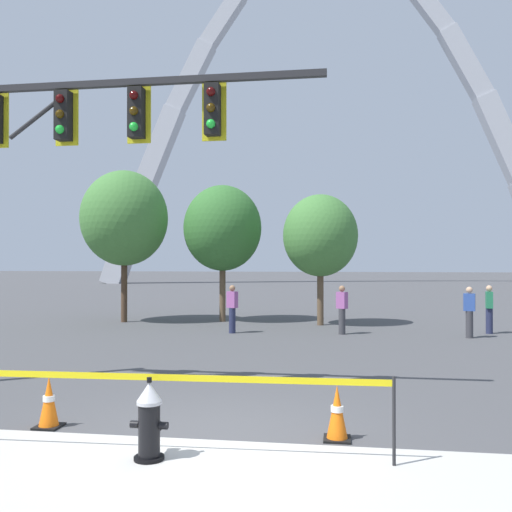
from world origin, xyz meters
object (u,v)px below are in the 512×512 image
object	(u,v)px
traffic_signal_gantry	(42,152)
traffic_cone_by_hydrant	(337,413)
pedestrian_walking_left	(489,309)
pedestrian_walking_right	(232,308)
pedestrian_standing_center	(342,309)
pedestrian_near_trees	(469,312)
traffic_cone_mid_sidewalk	(49,402)
monument_arch	(323,127)
fire_hydrant	(149,421)

from	to	relation	value
traffic_signal_gantry	traffic_cone_by_hydrant	bearing A→B (deg)	-20.76
pedestrian_walking_left	pedestrian_walking_right	bearing A→B (deg)	-172.53
pedestrian_standing_center	traffic_cone_by_hydrant	bearing A→B (deg)	-90.54
pedestrian_standing_center	pedestrian_near_trees	distance (m)	3.92
traffic_cone_mid_sidewalk	monument_arch	size ratio (longest dim) A/B	0.02
traffic_cone_by_hydrant	fire_hydrant	bearing A→B (deg)	-153.65
fire_hydrant	traffic_signal_gantry	bearing A→B (deg)	135.29
pedestrian_walking_right	pedestrian_near_trees	size ratio (longest dim) A/B	1.00
fire_hydrant	pedestrian_walking_left	distance (m)	14.73
traffic_cone_by_hydrant	traffic_cone_mid_sidewalk	xyz separation A→B (m)	(-4.09, -0.05, 0.00)
traffic_signal_gantry	pedestrian_standing_center	distance (m)	11.04
pedestrian_standing_center	pedestrian_walking_right	distance (m)	3.61
traffic_signal_gantry	pedestrian_walking_right	distance (m)	9.55
traffic_cone_mid_sidewalk	monument_arch	distance (m)	52.74
pedestrian_walking_left	pedestrian_standing_center	bearing A→B (deg)	-169.69
pedestrian_near_trees	traffic_cone_by_hydrant	bearing A→B (deg)	-110.70
pedestrian_walking_left	pedestrian_walking_right	size ratio (longest dim) A/B	1.00
traffic_cone_mid_sidewalk	pedestrian_walking_right	distance (m)	10.76
traffic_signal_gantry	pedestrian_walking_right	xyz separation A→B (m)	(1.90, 8.65, -3.59)
fire_hydrant	pedestrian_walking_left	size ratio (longest dim) A/B	0.62
traffic_cone_by_hydrant	pedestrian_walking_right	world-z (taller)	pedestrian_walking_right
pedestrian_walking_right	pedestrian_near_trees	world-z (taller)	same
traffic_signal_gantry	pedestrian_near_trees	bearing A→B (deg)	42.34
traffic_cone_mid_sidewalk	pedestrian_standing_center	bearing A→B (deg)	69.08
pedestrian_walking_left	pedestrian_standing_center	world-z (taller)	same
fire_hydrant	traffic_cone_mid_sidewalk	world-z (taller)	fire_hydrant
traffic_cone_by_hydrant	traffic_cone_mid_sidewalk	bearing A→B (deg)	-179.35
fire_hydrant	pedestrian_walking_right	bearing A→B (deg)	96.19
fire_hydrant	traffic_signal_gantry	world-z (taller)	traffic_signal_gantry
traffic_cone_mid_sidewalk	pedestrian_walking_left	distance (m)	14.87
traffic_cone_mid_sidewalk	pedestrian_walking_right	size ratio (longest dim) A/B	0.46
fire_hydrant	pedestrian_standing_center	size ratio (longest dim) A/B	0.62
traffic_cone_by_hydrant	monument_arch	bearing A→B (deg)	91.89
fire_hydrant	pedestrian_standing_center	world-z (taller)	pedestrian_standing_center
pedestrian_standing_center	pedestrian_near_trees	world-z (taller)	same
fire_hydrant	traffic_cone_by_hydrant	distance (m)	2.48
monument_arch	pedestrian_walking_left	xyz separation A→B (m)	(6.55, -38.42, -15.36)
monument_arch	pedestrian_walking_right	distance (m)	42.44
monument_arch	pedestrian_near_trees	size ratio (longest dim) A/B	29.96
pedestrian_walking_left	pedestrian_standing_center	size ratio (longest dim) A/B	1.00
pedestrian_walking_left	pedestrian_near_trees	size ratio (longest dim) A/B	1.00
traffic_cone_mid_sidewalk	pedestrian_near_trees	size ratio (longest dim) A/B	0.46
monument_arch	fire_hydrant	bearing A→B (deg)	-90.63
pedestrian_standing_center	monument_arch	bearing A→B (deg)	92.57
monument_arch	pedestrian_walking_left	world-z (taller)	monument_arch
traffic_cone_by_hydrant	monument_arch	xyz separation A→B (m)	(-1.66, 50.21, 15.82)
pedestrian_walking_left	pedestrian_walking_right	distance (m)	8.46
traffic_cone_by_hydrant	monument_arch	world-z (taller)	monument_arch
pedestrian_standing_center	fire_hydrant	bearing A→B (deg)	-100.93
pedestrian_standing_center	pedestrian_near_trees	bearing A→B (deg)	-4.47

